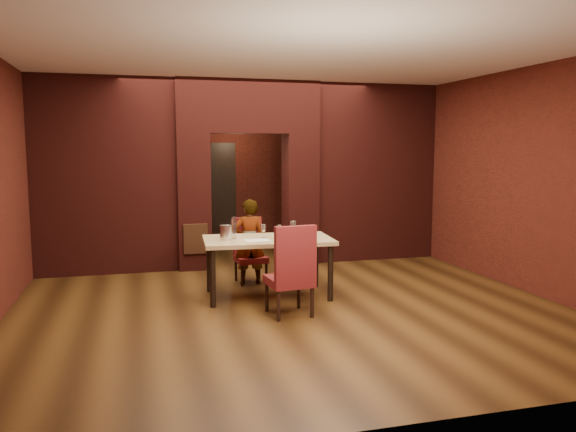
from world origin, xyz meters
name	(u,v)px	position (x,y,z in m)	size (l,w,h in m)	color
floor	(276,293)	(0.00, 0.00, 0.00)	(8.00, 8.00, 0.00)	#4A2D12
ceiling	(275,63)	(0.00, 0.00, 3.20)	(7.00, 8.00, 0.04)	silver
wall_back	(229,170)	(0.00, 4.00, 1.60)	(7.00, 0.04, 3.20)	maroon
wall_front	(410,212)	(0.00, -4.00, 1.60)	(7.00, 0.04, 3.20)	maroon
wall_left	(0,185)	(-3.50, 0.00, 1.60)	(0.04, 8.00, 3.20)	maroon
wall_right	(493,177)	(3.50, 0.00, 1.60)	(0.04, 8.00, 3.20)	maroon
pillar_left	(193,201)	(-0.95, 2.00, 1.15)	(0.55, 0.55, 2.30)	maroon
pillar_right	(300,199)	(0.95, 2.00, 1.15)	(0.55, 0.55, 2.30)	maroon
lintel	(247,107)	(0.00, 2.00, 2.75)	(2.45, 0.55, 0.90)	maroon
wing_wall_left	(105,176)	(-2.36, 2.00, 1.60)	(2.27, 0.35, 3.20)	maroon
wing_wall_right	(374,173)	(2.36, 2.00, 1.60)	(2.27, 0.35, 3.20)	maroon
vent_panel	(196,239)	(-0.95, 1.71, 0.55)	(0.40, 0.03, 0.50)	#A65730
rear_door	(211,197)	(-0.40, 3.94, 1.05)	(0.90, 0.08, 2.10)	black
rear_door_frame	(211,197)	(-0.40, 3.90, 1.05)	(1.02, 0.04, 2.22)	black
dining_table	(268,267)	(-0.15, -0.16, 0.41)	(1.75, 0.98, 0.82)	tan
chair_far	(251,251)	(-0.22, 0.69, 0.49)	(0.45, 0.45, 0.99)	maroon
chair_near	(289,269)	(-0.09, -1.07, 0.57)	(0.52, 0.52, 1.14)	maroon
person_seated	(249,242)	(-0.26, 0.62, 0.65)	(0.47, 0.31, 1.29)	silver
wine_glass_a	(263,231)	(-0.21, -0.15, 0.92)	(0.08, 0.08, 0.19)	white
wine_glass_b	(279,232)	(0.00, -0.20, 0.91)	(0.07, 0.07, 0.18)	silver
wine_glass_c	(293,229)	(0.21, -0.15, 0.93)	(0.09, 0.09, 0.22)	white
tasting_sheet	(257,240)	(-0.33, -0.31, 0.82)	(0.32, 0.24, 0.00)	silver
wine_bucket	(226,233)	(-0.73, -0.16, 0.92)	(0.16, 0.16, 0.20)	silver
water_bottle	(234,228)	(-0.61, -0.06, 0.97)	(0.07, 0.07, 0.30)	white
potted_plant	(295,266)	(0.51, 0.82, 0.20)	(0.35, 0.31, 0.39)	#275C21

